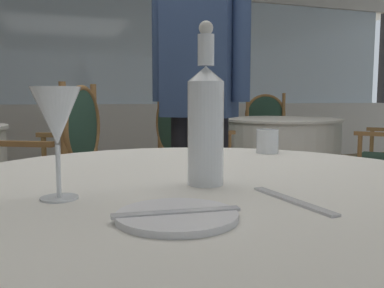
{
  "coord_description": "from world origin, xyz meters",
  "views": [
    {
      "loc": [
        -0.47,
        -1.68,
        0.93
      ],
      "look_at": [
        -0.12,
        -0.65,
        0.81
      ],
      "focal_mm": 38.94,
      "sensor_mm": 36.0,
      "label": 1
    }
  ],
  "objects_px": {
    "water_bottle": "(206,121)",
    "wine_glass": "(57,118)",
    "dining_chair_0_1": "(266,131)",
    "dining_chair_0_2": "(184,147)",
    "diner_person_0": "(199,89)",
    "water_tumbler": "(267,141)",
    "dining_chair_1_2": "(63,158)",
    "side_plate": "(177,216)"
  },
  "relations": [
    {
      "from": "water_bottle",
      "to": "wine_glass",
      "type": "relative_size",
      "value": 1.68
    },
    {
      "from": "dining_chair_0_1",
      "to": "dining_chair_0_2",
      "type": "bearing_deg",
      "value": -29.96
    },
    {
      "from": "wine_glass",
      "to": "dining_chair_0_1",
      "type": "height_order",
      "value": "dining_chair_0_1"
    },
    {
      "from": "water_bottle",
      "to": "diner_person_0",
      "type": "bearing_deg",
      "value": 70.33
    },
    {
      "from": "water_bottle",
      "to": "wine_glass",
      "type": "height_order",
      "value": "water_bottle"
    },
    {
      "from": "dining_chair_0_2",
      "to": "wine_glass",
      "type": "bearing_deg",
      "value": -121.35
    },
    {
      "from": "diner_person_0",
      "to": "water_tumbler",
      "type": "bearing_deg",
      "value": -143.31
    },
    {
      "from": "dining_chair_1_2",
      "to": "dining_chair_0_1",
      "type": "bearing_deg",
      "value": -116.06
    },
    {
      "from": "wine_glass",
      "to": "dining_chair_0_2",
      "type": "distance_m",
      "value": 2.48
    },
    {
      "from": "side_plate",
      "to": "diner_person_0",
      "type": "xyz_separation_m",
      "value": [
        0.57,
        1.45,
        0.21
      ]
    },
    {
      "from": "water_bottle",
      "to": "dining_chair_0_1",
      "type": "height_order",
      "value": "water_bottle"
    },
    {
      "from": "side_plate",
      "to": "diner_person_0",
      "type": "bearing_deg",
      "value": 68.62
    },
    {
      "from": "side_plate",
      "to": "dining_chair_0_2",
      "type": "bearing_deg",
      "value": 71.71
    },
    {
      "from": "water_bottle",
      "to": "dining_chair_0_2",
      "type": "height_order",
      "value": "water_bottle"
    },
    {
      "from": "water_tumbler",
      "to": "dining_chair_0_1",
      "type": "bearing_deg",
      "value": 60.66
    },
    {
      "from": "side_plate",
      "to": "wine_glass",
      "type": "distance_m",
      "value": 0.27
    },
    {
      "from": "water_tumbler",
      "to": "dining_chair_1_2",
      "type": "relative_size",
      "value": 0.07
    },
    {
      "from": "water_tumbler",
      "to": "dining_chair_0_2",
      "type": "bearing_deg",
      "value": 80.01
    },
    {
      "from": "water_tumbler",
      "to": "side_plate",
      "type": "bearing_deg",
      "value": -128.94
    },
    {
      "from": "wine_glass",
      "to": "dining_chair_0_2",
      "type": "bearing_deg",
      "value": 66.95
    },
    {
      "from": "dining_chair_0_2",
      "to": "water_tumbler",
      "type": "bearing_deg",
      "value": -108.28
    },
    {
      "from": "side_plate",
      "to": "water_tumbler",
      "type": "distance_m",
      "value": 0.77
    },
    {
      "from": "side_plate",
      "to": "dining_chair_0_1",
      "type": "relative_size",
      "value": 0.18
    },
    {
      "from": "wine_glass",
      "to": "dining_chair_1_2",
      "type": "bearing_deg",
      "value": 87.84
    },
    {
      "from": "side_plate",
      "to": "water_tumbler",
      "type": "xyz_separation_m",
      "value": [
        0.48,
        0.6,
        0.03
      ]
    },
    {
      "from": "dining_chair_0_2",
      "to": "diner_person_0",
      "type": "relative_size",
      "value": 0.57
    },
    {
      "from": "side_plate",
      "to": "dining_chair_1_2",
      "type": "distance_m",
      "value": 1.9
    },
    {
      "from": "diner_person_0",
      "to": "dining_chair_0_1",
      "type": "bearing_deg",
      "value": 5.27
    },
    {
      "from": "side_plate",
      "to": "water_bottle",
      "type": "bearing_deg",
      "value": 59.41
    },
    {
      "from": "dining_chair_1_2",
      "to": "diner_person_0",
      "type": "relative_size",
      "value": 0.59
    },
    {
      "from": "dining_chair_0_1",
      "to": "dining_chair_1_2",
      "type": "relative_size",
      "value": 0.97
    },
    {
      "from": "water_tumbler",
      "to": "dining_chair_0_1",
      "type": "xyz_separation_m",
      "value": [
        1.61,
        2.86,
        -0.22
      ]
    },
    {
      "from": "side_plate",
      "to": "diner_person_0",
      "type": "height_order",
      "value": "diner_person_0"
    },
    {
      "from": "wine_glass",
      "to": "water_tumbler",
      "type": "bearing_deg",
      "value": 33.14
    },
    {
      "from": "wine_glass",
      "to": "diner_person_0",
      "type": "height_order",
      "value": "diner_person_0"
    },
    {
      "from": "dining_chair_1_2",
      "to": "water_bottle",
      "type": "bearing_deg",
      "value": 125.63
    },
    {
      "from": "dining_chair_0_2",
      "to": "dining_chair_1_2",
      "type": "distance_m",
      "value": 1.05
    },
    {
      "from": "side_plate",
      "to": "water_bottle",
      "type": "distance_m",
      "value": 0.27
    },
    {
      "from": "diner_person_0",
      "to": "wine_glass",
      "type": "bearing_deg",
      "value": -167.17
    },
    {
      "from": "side_plate",
      "to": "water_tumbler",
      "type": "height_order",
      "value": "water_tumbler"
    },
    {
      "from": "water_bottle",
      "to": "dining_chair_1_2",
      "type": "height_order",
      "value": "water_bottle"
    },
    {
      "from": "water_bottle",
      "to": "dining_chair_1_2",
      "type": "bearing_deg",
      "value": 97.33
    }
  ]
}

